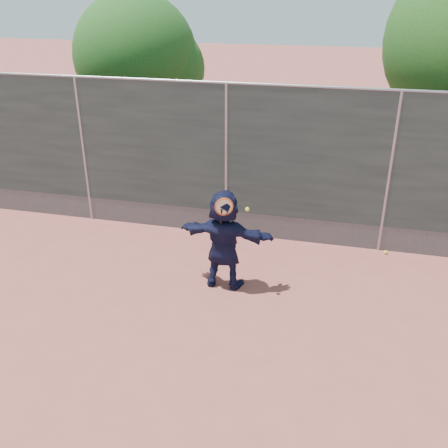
# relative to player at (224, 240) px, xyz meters

# --- Properties ---
(ground) EXTENTS (80.00, 80.00, 0.00)m
(ground) POSITION_rel_player_xyz_m (-0.42, -1.59, -0.85)
(ground) COLOR #9E4C42
(ground) RESTS_ON ground
(player) EXTENTS (1.60, 0.58, 1.70)m
(player) POSITION_rel_player_xyz_m (0.00, 0.00, 0.00)
(player) COLOR #121533
(player) RESTS_ON ground
(ball_ground) EXTENTS (0.07, 0.07, 0.07)m
(ball_ground) POSITION_rel_player_xyz_m (2.71, 1.76, -0.81)
(ball_ground) COLOR yellow
(ball_ground) RESTS_ON ground
(fence) EXTENTS (20.00, 0.06, 3.03)m
(fence) POSITION_rel_player_xyz_m (-0.42, 1.91, 0.73)
(fence) COLOR #38423D
(fence) RESTS_ON ground
(swing_action) EXTENTS (0.52, 0.16, 0.51)m
(swing_action) POSITION_rel_player_xyz_m (0.08, -0.19, 0.65)
(swing_action) COLOR #D34C13
(swing_action) RESTS_ON ground
(tree_left) EXTENTS (3.15, 3.00, 4.53)m
(tree_left) POSITION_rel_player_xyz_m (-3.27, 4.96, 2.09)
(tree_left) COLOR #382314
(tree_left) RESTS_ON ground
(weed_clump) EXTENTS (0.68, 0.07, 0.30)m
(weed_clump) POSITION_rel_player_xyz_m (-0.13, 1.79, -0.71)
(weed_clump) COLOR #387226
(weed_clump) RESTS_ON ground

